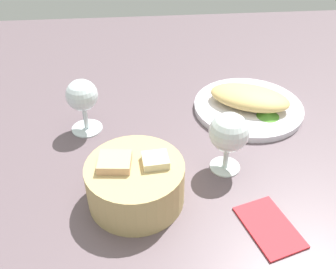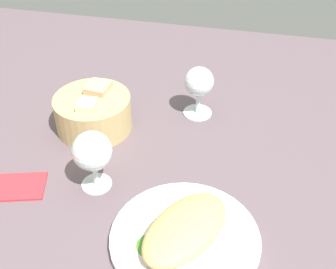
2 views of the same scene
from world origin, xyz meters
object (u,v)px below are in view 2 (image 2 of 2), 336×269
(plate, at_px, (185,239))
(wine_glass_far, at_px, (92,153))
(bread_basket, at_px, (93,112))
(folded_napkin, at_px, (15,186))
(wine_glass_near, at_px, (199,84))

(plate, distance_m, wine_glass_far, 0.22)
(plate, relative_size, bread_basket, 1.51)
(bread_basket, height_order, folded_napkin, bread_basket)
(wine_glass_near, xyz_separation_m, wine_glass_far, (-0.27, 0.14, 0.00))
(wine_glass_near, height_order, folded_napkin, wine_glass_near)
(folded_napkin, bearing_deg, plate, 154.61)
(plate, height_order, bread_basket, bread_basket)
(plate, relative_size, wine_glass_far, 2.05)
(bread_basket, xyz_separation_m, wine_glass_near, (0.10, -0.21, 0.04))
(plate, xyz_separation_m, folded_napkin, (0.05, 0.33, -0.00))
(wine_glass_near, bearing_deg, plate, -173.52)
(folded_napkin, bearing_deg, wine_glass_near, -149.89)
(plate, xyz_separation_m, bread_basket, (0.26, 0.25, 0.03))
(bread_basket, bearing_deg, folded_napkin, 158.81)
(wine_glass_far, relative_size, folded_napkin, 1.07)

